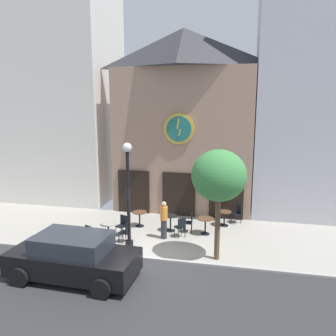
# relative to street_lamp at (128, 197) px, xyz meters

# --- Properties ---
(ground_plane) EXTENTS (27.60, 10.93, 0.13)m
(ground_plane) POSITION_rel_street_lamp_xyz_m (0.95, -0.90, -2.22)
(ground_plane) COLOR #9E998E
(clock_building) EXTENTS (7.33, 3.36, 9.54)m
(clock_building) POSITION_rel_street_lamp_xyz_m (1.19, 5.62, 2.73)
(clock_building) COLOR #9E7A66
(clock_building) RESTS_ON ground_plane
(neighbor_building_left) EXTENTS (6.28, 4.94, 15.50)m
(neighbor_building_left) POSITION_rel_street_lamp_xyz_m (-6.49, 7.04, 5.55)
(neighbor_building_left) COLOR silver
(neighbor_building_left) RESTS_ON ground_plane
(neighbor_building_right) EXTENTS (6.91, 4.07, 14.58)m
(neighbor_building_right) POSITION_rel_street_lamp_xyz_m (8.35, 6.60, 5.09)
(neighbor_building_right) COLOR #B2B2BC
(neighbor_building_right) RESTS_ON ground_plane
(street_lamp) EXTENTS (0.36, 0.36, 4.33)m
(street_lamp) POSITION_rel_street_lamp_xyz_m (0.00, 0.00, 0.00)
(street_lamp) COLOR black
(street_lamp) RESTS_ON ground_plane
(street_tree) EXTENTS (2.01, 1.80, 4.20)m
(street_tree) POSITION_rel_street_lamp_xyz_m (3.52, -0.14, 1.01)
(street_tree) COLOR brown
(street_tree) RESTS_ON ground_plane
(cafe_table_center_right) EXTENTS (0.67, 0.67, 0.76)m
(cafe_table_center_right) POSITION_rel_street_lamp_xyz_m (-1.17, 0.66, -1.68)
(cafe_table_center_right) COLOR black
(cafe_table_center_right) RESTS_ON ground_plane
(cafe_table_center) EXTENTS (0.68, 0.68, 0.72)m
(cafe_table_center) POSITION_rel_street_lamp_xyz_m (-0.34, 2.55, -1.70)
(cafe_table_center) COLOR black
(cafe_table_center) RESTS_ON ground_plane
(cafe_table_near_curb) EXTENTS (0.61, 0.61, 0.75)m
(cafe_table_near_curb) POSITION_rel_street_lamp_xyz_m (1.23, 2.27, -1.71)
(cafe_table_near_curb) COLOR black
(cafe_table_near_curb) RESTS_ON ground_plane
(cafe_table_leftmost) EXTENTS (0.75, 0.75, 0.75)m
(cafe_table_leftmost) POSITION_rel_street_lamp_xyz_m (2.83, 2.24, -1.66)
(cafe_table_leftmost) COLOR black
(cafe_table_leftmost) RESTS_ON ground_plane
(cafe_table_rightmost) EXTENTS (0.66, 0.66, 0.72)m
(cafe_table_rightmost) POSITION_rel_street_lamp_xyz_m (3.61, 3.50, -1.71)
(cafe_table_rightmost) COLOR black
(cafe_table_rightmost) RESTS_ON ground_plane
(cafe_chair_under_awning) EXTENTS (0.51, 0.51, 0.90)m
(cafe_chair_under_awning) POSITION_rel_street_lamp_xyz_m (-0.77, 1.35, -1.67)
(cafe_chair_under_awning) COLOR black
(cafe_chair_under_awning) RESTS_ON ground_plane
(cafe_chair_near_lamp) EXTENTS (0.53, 0.53, 0.90)m
(cafe_chair_near_lamp) POSITION_rel_street_lamp_xyz_m (-1.67, -0.03, -1.67)
(cafe_chair_near_lamp) COLOR black
(cafe_chair_near_lamp) RESTS_ON ground_plane
(cafe_chair_left_end) EXTENTS (0.43, 0.43, 0.90)m
(cafe_chair_left_end) POSITION_rel_street_lamp_xyz_m (2.11, 2.34, -1.67)
(cafe_chair_left_end) COLOR black
(cafe_chair_left_end) RESTS_ON ground_plane
(cafe_chair_by_entrance) EXTENTS (0.56, 0.56, 0.90)m
(cafe_chair_by_entrance) POSITION_rel_street_lamp_xyz_m (1.81, 1.65, -1.67)
(cafe_chair_by_entrance) COLOR black
(cafe_chair_by_entrance) RESTS_ON ground_plane
(cafe_chair_right_end) EXTENTS (0.56, 0.56, 0.90)m
(cafe_chair_right_end) POSITION_rel_street_lamp_xyz_m (4.23, 4.07, -1.67)
(cafe_chair_right_end) COLOR black
(cafe_chair_right_end) RESTS_ON ground_plane
(cafe_chair_facing_street) EXTENTS (0.46, 0.46, 0.90)m
(cafe_chair_facing_street) POSITION_rel_street_lamp_xyz_m (-0.35, 0.61, -1.67)
(cafe_chair_facing_street) COLOR black
(cafe_chair_facing_street) RESTS_ON ground_plane
(pedestrian_orange) EXTENTS (0.45, 0.45, 1.67)m
(pedestrian_orange) POSITION_rel_street_lamp_xyz_m (1.12, 1.38, -1.34)
(pedestrian_orange) COLOR #2D2D38
(pedestrian_orange) RESTS_ON ground_plane
(parked_car_black) EXTENTS (4.36, 2.14, 1.55)m
(parked_car_black) POSITION_rel_street_lamp_xyz_m (-1.09, -2.60, -1.44)
(parked_car_black) COLOR black
(parked_car_black) RESTS_ON ground_plane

